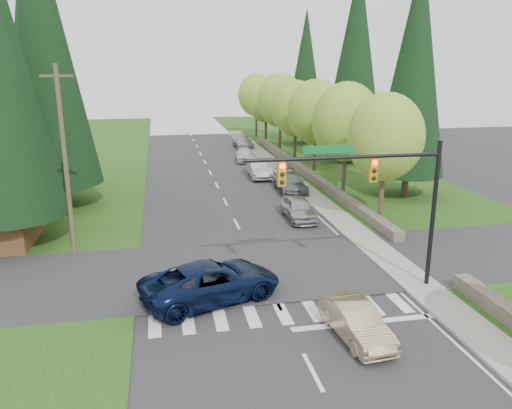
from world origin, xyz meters
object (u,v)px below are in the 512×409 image
object	(u,v)px
suv_navy	(211,282)
parked_car_c	(259,168)
parked_car_e	(243,142)
parked_car_b	(290,183)
sedan_champagne	(356,322)
parked_car_a	(299,209)
parked_car_d	(244,155)

from	to	relation	value
suv_navy	parked_car_c	distance (m)	24.99
parked_car_c	parked_car_e	xyz separation A→B (m)	(1.40, 17.33, -0.10)
parked_car_b	parked_car_e	size ratio (longest dim) A/B	1.03
parked_car_e	sedan_champagne	bearing A→B (deg)	-95.50
parked_car_a	parked_car_b	bearing A→B (deg)	79.99
parked_car_b	parked_car_d	world-z (taller)	parked_car_b
suv_navy	parked_car_b	world-z (taller)	suv_navy
parked_car_e	suv_navy	bearing A→B (deg)	-102.67
parked_car_e	parked_car_b	bearing A→B (deg)	-91.25
parked_car_b	parked_car_d	distance (m)	13.98
parked_car_b	parked_car_c	xyz separation A→B (m)	(-1.40, 5.87, 0.08)
parked_car_b	parked_car_d	size ratio (longest dim) A/B	1.21
sedan_champagne	parked_car_e	xyz separation A→B (m)	(3.38, 45.53, 0.07)
parked_car_b	parked_car_a	bearing A→B (deg)	-98.34
suv_navy	parked_car_d	size ratio (longest dim) A/B	1.43
sedan_champagne	parked_car_b	xyz separation A→B (m)	(3.38, 22.33, 0.09)
sedan_champagne	parked_car_c	size ratio (longest dim) A/B	0.80
parked_car_e	parked_car_c	bearing A→B (deg)	-95.87
suv_navy	parked_car_d	distance (m)	32.78
suv_navy	parked_car_e	size ratio (longest dim) A/B	1.22
suv_navy	parked_car_a	xyz separation A→B (m)	(6.95, 10.73, -0.11)
suv_navy	parked_car_b	bearing A→B (deg)	-43.84
parked_car_b	parked_car_c	distance (m)	6.03
parked_car_b	sedan_champagne	bearing A→B (deg)	-96.24
parked_car_a	parked_car_e	bearing A→B (deg)	88.08
parked_car_d	suv_navy	bearing A→B (deg)	-94.52
parked_car_a	parked_car_e	world-z (taller)	parked_car_a
sedan_champagne	parked_car_e	bearing A→B (deg)	79.96
sedan_champagne	parked_car_e	distance (m)	45.65
suv_navy	parked_car_d	xyz separation A→B (m)	(6.95, 32.04, -0.12)
sedan_champagne	parked_car_a	xyz separation A→B (m)	(1.98, 14.93, 0.08)
sedan_champagne	suv_navy	world-z (taller)	suv_navy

